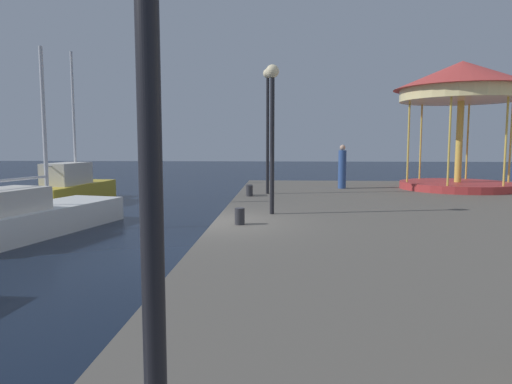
# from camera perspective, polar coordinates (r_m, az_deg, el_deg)

# --- Properties ---
(ground_plane) EXTENTS (120.00, 120.00, 0.00)m
(ground_plane) POSITION_cam_1_polar(r_m,az_deg,el_deg) (11.81, -5.17, -7.45)
(ground_plane) COLOR black
(quay_dock) EXTENTS (14.31, 25.96, 0.80)m
(quay_dock) POSITION_cam_1_polar(r_m,az_deg,el_deg) (12.83, 28.46, -5.24)
(quay_dock) COLOR #5B564F
(quay_dock) RESTS_ON ground
(sailboat_white) EXTENTS (3.44, 6.62, 5.69)m
(sailboat_white) POSITION_cam_1_polar(r_m,az_deg,el_deg) (15.42, -26.18, -2.71)
(sailboat_white) COLOR white
(sailboat_white) RESTS_ON ground
(sailboat_yellow) EXTENTS (2.19, 5.84, 6.95)m
(sailboat_yellow) POSITION_cam_1_polar(r_m,az_deg,el_deg) (23.01, -21.89, 0.48)
(sailboat_yellow) COLOR gold
(sailboat_yellow) RESTS_ON ground
(carousel) EXTENTS (5.53, 5.53, 5.36)m
(carousel) POSITION_cam_1_polar(r_m,az_deg,el_deg) (21.55, 23.97, 10.98)
(carousel) COLOR #B23333
(carousel) RESTS_ON quay_dock
(lamp_post_mid_promenade) EXTENTS (0.36, 0.36, 4.05)m
(lamp_post_mid_promenade) POSITION_cam_1_polar(r_m,az_deg,el_deg) (12.69, 2.02, 9.83)
(lamp_post_mid_promenade) COLOR black
(lamp_post_mid_promenade) RESTS_ON quay_dock
(lamp_post_far_end) EXTENTS (0.36, 0.36, 4.76)m
(lamp_post_far_end) POSITION_cam_1_polar(r_m,az_deg,el_deg) (17.91, 1.45, 10.05)
(lamp_post_far_end) COLOR black
(lamp_post_far_end) RESTS_ON quay_dock
(bollard_south) EXTENTS (0.24, 0.24, 0.40)m
(bollard_south) POSITION_cam_1_polar(r_m,az_deg,el_deg) (17.08, -0.81, 0.15)
(bollard_south) COLOR #2D2D33
(bollard_south) RESTS_ON quay_dock
(bollard_north) EXTENTS (0.24, 0.24, 0.40)m
(bollard_north) POSITION_cam_1_polar(r_m,az_deg,el_deg) (11.13, -2.02, -3.00)
(bollard_north) COLOR #2D2D33
(bollard_north) RESTS_ON quay_dock
(bollard_center) EXTENTS (0.24, 0.24, 0.40)m
(bollard_center) POSITION_cam_1_polar(r_m,az_deg,el_deg) (17.42, -0.83, 0.26)
(bollard_center) COLOR #2D2D33
(bollard_center) RESTS_ON quay_dock
(person_far_corner) EXTENTS (0.34, 0.34, 1.89)m
(person_far_corner) POSITION_cam_1_polar(r_m,az_deg,el_deg) (20.37, 10.57, 2.93)
(person_far_corner) COLOR #2D4C8C
(person_far_corner) RESTS_ON quay_dock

